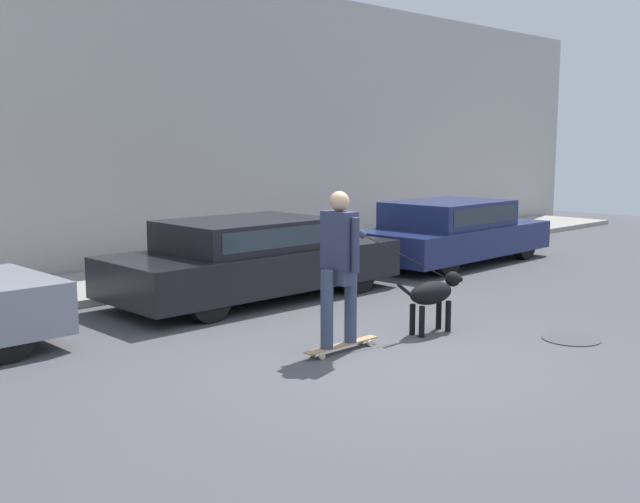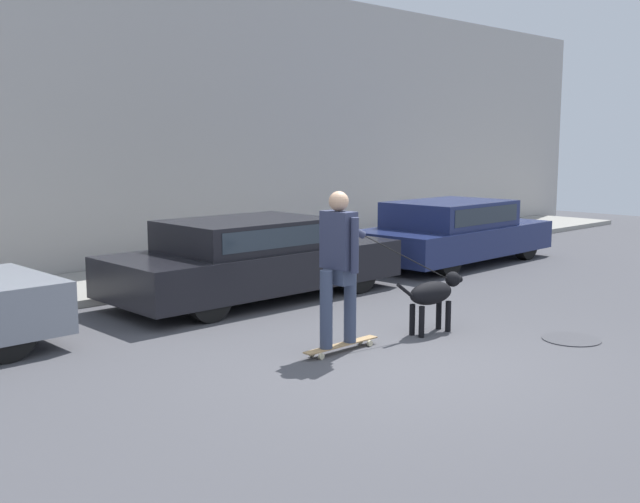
{
  "view_description": "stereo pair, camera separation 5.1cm",
  "coord_description": "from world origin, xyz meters",
  "px_view_note": "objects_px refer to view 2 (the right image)",
  "views": [
    {
      "loc": [
        -5.91,
        -5.15,
        2.3
      ],
      "look_at": [
        0.57,
        1.61,
        0.95
      ],
      "focal_mm": 42.0,
      "sensor_mm": 36.0,
      "label": 1
    },
    {
      "loc": [
        -5.87,
        -5.18,
        2.3
      ],
      "look_at": [
        0.57,
        1.61,
        0.95
      ],
      "focal_mm": 42.0,
      "sensor_mm": 36.0,
      "label": 2
    }
  ],
  "objects_px": {
    "dog": "(433,294)",
    "parked_car_1": "(254,259)",
    "parked_car_2": "(453,232)",
    "skateboarder": "(340,261)"
  },
  "relations": [
    {
      "from": "parked_car_2",
      "to": "skateboarder",
      "type": "distance_m",
      "value": 6.76
    },
    {
      "from": "parked_car_1",
      "to": "parked_car_2",
      "type": "height_order",
      "value": "parked_car_2"
    },
    {
      "from": "parked_car_2",
      "to": "dog",
      "type": "distance_m",
      "value": 5.58
    },
    {
      "from": "parked_car_1",
      "to": "dog",
      "type": "distance_m",
      "value": 3.14
    },
    {
      "from": "dog",
      "to": "skateboarder",
      "type": "distance_m",
      "value": 1.56
    },
    {
      "from": "parked_car_1",
      "to": "dog",
      "type": "xyz_separation_m",
      "value": [
        0.31,
        -3.12,
        -0.11
      ]
    },
    {
      "from": "parked_car_1",
      "to": "parked_car_2",
      "type": "distance_m",
      "value": 4.93
    },
    {
      "from": "parked_car_2",
      "to": "skateboarder",
      "type": "relative_size",
      "value": 1.91
    },
    {
      "from": "dog",
      "to": "parked_car_1",
      "type": "bearing_deg",
      "value": 100.3
    },
    {
      "from": "dog",
      "to": "skateboarder",
      "type": "relative_size",
      "value": 0.48
    }
  ]
}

